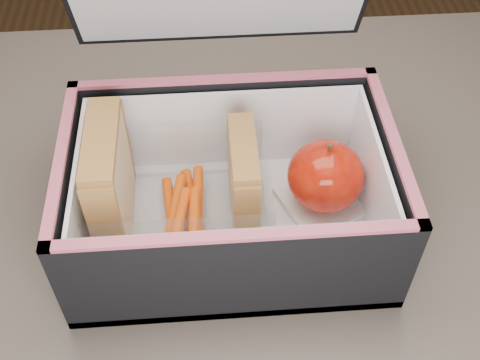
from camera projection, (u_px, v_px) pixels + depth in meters
name	position (u px, v px, depth m)	size (l,w,h in m)	color
kitchen_table	(259.00, 294.00, 0.67)	(1.20, 0.80, 0.75)	brown
lunch_bag	(230.00, 183.00, 0.57)	(0.31, 0.28, 0.30)	black
plastic_tub	(179.00, 195.00, 0.59)	(0.17, 0.12, 0.07)	white
sandwich_left	(110.00, 181.00, 0.56)	(0.03, 0.11, 0.12)	beige
sandwich_right	(243.00, 181.00, 0.58)	(0.02, 0.09, 0.10)	beige
carrot_sticks	(185.00, 211.00, 0.59)	(0.04, 0.13, 0.03)	#D34104
paper_napkin	(320.00, 202.00, 0.62)	(0.07, 0.07, 0.01)	white
red_apple	(326.00, 176.00, 0.59)	(0.10, 0.10, 0.08)	#7E0703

